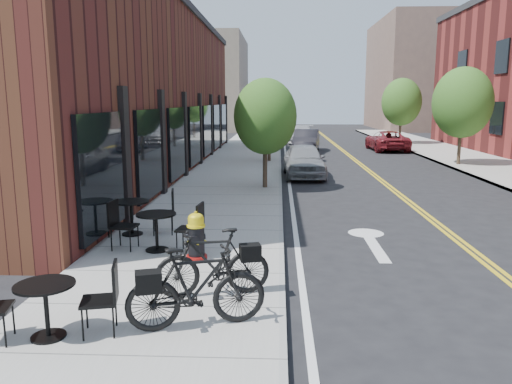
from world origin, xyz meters
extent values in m
plane|color=black|center=(0.00, 0.00, 0.00)|extent=(120.00, 120.00, 0.00)
cube|color=#9E9B93|center=(-2.00, 10.00, 0.06)|extent=(4.00, 70.00, 0.12)
cube|color=#451916|center=(-6.50, 14.00, 3.50)|extent=(5.00, 28.00, 7.00)
cube|color=#726656|center=(-8.00, 48.00, 5.00)|extent=(8.00, 14.00, 10.00)
cube|color=brown|center=(16.00, 50.00, 6.00)|extent=(10.00, 16.00, 12.00)
cylinder|color=#382B1E|center=(-0.60, 9.00, 0.93)|extent=(0.16, 0.16, 1.61)
ellipsoid|color=#38601E|center=(-0.60, 9.00, 2.61)|extent=(2.20, 2.20, 2.64)
cylinder|color=#382B1E|center=(-0.60, 17.00, 0.96)|extent=(0.16, 0.16, 1.68)
ellipsoid|color=#38601E|center=(-0.60, 17.00, 2.72)|extent=(2.30, 2.30, 2.76)
cylinder|color=#382B1E|center=(-0.60, 25.00, 0.91)|extent=(0.16, 0.16, 1.57)
ellipsoid|color=#38601E|center=(-0.60, 25.00, 2.54)|extent=(2.10, 2.10, 2.52)
cylinder|color=#382B1E|center=(-0.60, 33.00, 0.98)|extent=(0.16, 0.16, 1.71)
ellipsoid|color=#38601E|center=(-0.60, 33.00, 2.79)|extent=(2.40, 2.40, 2.88)
cylinder|color=#382B1E|center=(8.60, 16.00, 1.03)|extent=(0.16, 0.16, 1.82)
ellipsoid|color=#38601E|center=(8.60, 16.00, 3.06)|extent=(2.80, 2.80, 3.36)
cylinder|color=#382B1E|center=(8.60, 28.00, 1.03)|extent=(0.16, 0.16, 1.82)
ellipsoid|color=#38601E|center=(8.60, 28.00, 3.06)|extent=(2.80, 2.80, 3.36)
cylinder|color=maroon|center=(-1.71, 0.79, 0.15)|extent=(0.52, 0.52, 0.06)
cylinder|color=black|center=(-1.71, 0.79, 0.46)|extent=(0.40, 0.40, 0.61)
cylinder|color=yellow|center=(-1.71, 0.79, 0.77)|extent=(0.46, 0.46, 0.04)
cylinder|color=yellow|center=(-1.71, 0.79, 0.86)|extent=(0.39, 0.39, 0.14)
ellipsoid|color=yellow|center=(-1.71, 0.79, 0.94)|extent=(0.38, 0.38, 0.18)
cylinder|color=yellow|center=(-1.71, 0.79, 1.03)|extent=(0.07, 0.07, 0.06)
imported|color=black|center=(-1.14, -1.07, 0.66)|extent=(1.87, 0.93, 1.08)
imported|color=black|center=(-1.21, -2.19, 0.69)|extent=(1.97, 1.06, 1.14)
cylinder|color=black|center=(-3.09, -2.58, 0.14)|extent=(0.53, 0.53, 0.03)
cylinder|color=black|center=(-3.09, -2.58, 0.48)|extent=(0.07, 0.07, 0.70)
cylinder|color=black|center=(-3.09, -2.58, 0.84)|extent=(0.92, 0.92, 0.03)
cylinder|color=black|center=(-3.47, 2.48, 0.14)|extent=(0.55, 0.55, 0.03)
cylinder|color=black|center=(-3.47, 2.48, 0.51)|extent=(0.08, 0.08, 0.75)
cylinder|color=black|center=(-3.47, 2.48, 0.89)|extent=(0.96, 0.96, 0.03)
cylinder|color=black|center=(-2.60, 1.27, 0.14)|extent=(0.52, 0.52, 0.03)
cylinder|color=black|center=(-2.60, 1.27, 0.50)|extent=(0.07, 0.07, 0.75)
cylinder|color=black|center=(-2.60, 1.27, 0.88)|extent=(0.90, 0.90, 0.03)
imported|color=gray|center=(0.93, 12.34, 0.69)|extent=(1.77, 4.12, 1.39)
imported|color=black|center=(1.60, 22.90, 0.69)|extent=(1.98, 4.35, 1.38)
imported|color=#AEAEB3|center=(1.60, 29.39, 0.66)|extent=(2.32, 4.71, 1.32)
imported|color=maroon|center=(6.78, 23.75, 0.63)|extent=(2.24, 4.61, 1.26)
camera|label=1|loc=(-0.13, -8.48, 3.15)|focal=35.00mm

